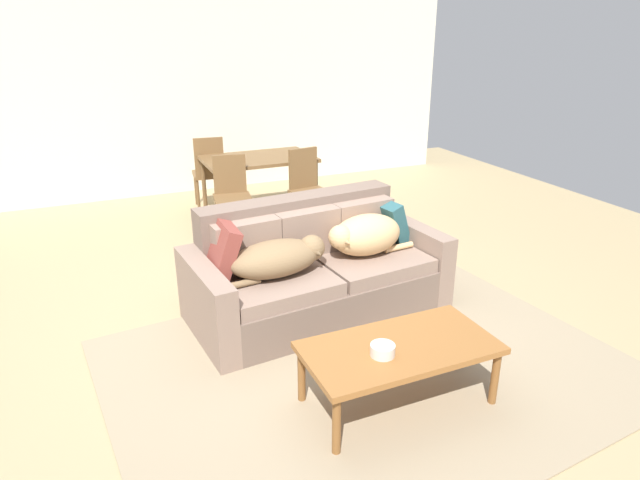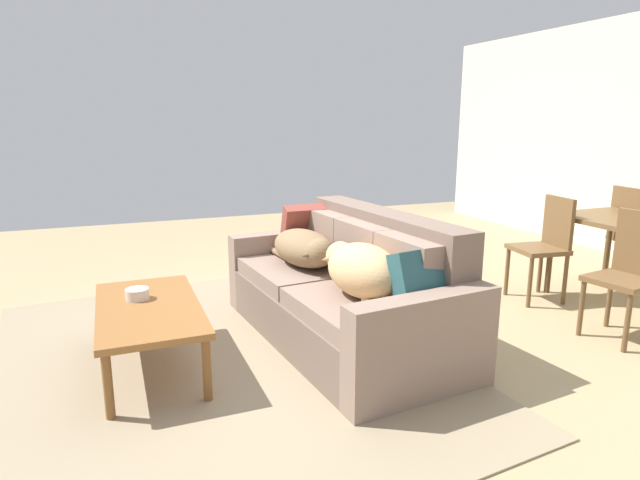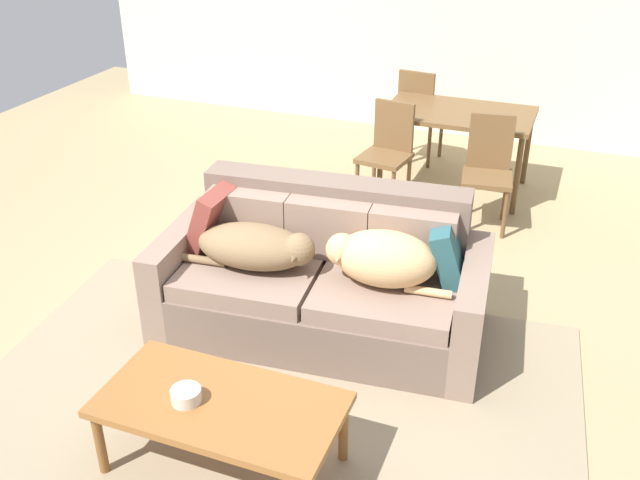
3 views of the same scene
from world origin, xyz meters
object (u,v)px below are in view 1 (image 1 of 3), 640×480
throw_pillow_by_left_arm (221,251)px  dining_chair_near_right (308,186)px  couch (314,271)px  dog_on_right_cushion (364,235)px  coffee_table (399,351)px  dining_table (258,163)px  throw_pillow_by_right_arm (388,221)px  dog_on_left_cushion (279,258)px  dining_chair_near_left (232,192)px  bowl_on_coffee_table (383,350)px  dining_chair_far_left (209,170)px

throw_pillow_by_left_arm → dining_chair_near_right: 2.42m
couch → dog_on_right_cushion: couch is taller
throw_pillow_by_left_arm → coffee_table: 1.57m
dog_on_right_cushion → dining_table: dog_on_right_cushion is taller
throw_pillow_by_right_arm → dining_table: size_ratio=0.28×
throw_pillow_by_left_arm → dining_table: (1.11, 2.52, 0.01)m
dog_on_left_cushion → dining_chair_near_left: 2.16m
throw_pillow_by_right_arm → dining_chair_near_left: bearing=116.6°
coffee_table → bowl_on_coffee_table: size_ratio=8.03×
throw_pillow_by_right_arm → throw_pillow_by_left_arm: bearing=-174.5°
dining_table → coffee_table: bearing=-95.2°
dog_on_left_cushion → dog_on_right_cushion: dog_on_right_cushion is taller
dining_table → dining_chair_far_left: (-0.49, 0.53, -0.15)m
dining_chair_near_right → dining_chair_far_left: bearing=118.9°
couch → dining_chair_near_left: bearing=89.0°
coffee_table → bowl_on_coffee_table: bearing=-160.6°
throw_pillow_by_left_arm → dog_on_left_cushion: bearing=-22.5°
dog_on_left_cushion → throw_pillow_by_right_arm: throw_pillow_by_right_arm is taller
dining_chair_near_left → bowl_on_coffee_table: bearing=-82.1°
throw_pillow_by_right_arm → coffee_table: throw_pillow_by_right_arm is taller
dog_on_left_cushion → dining_chair_near_right: bearing=56.6°
dog_on_left_cushion → dining_chair_far_left: 3.22m
dining_table → dining_chair_near_left: 0.75m
dining_table → dining_chair_far_left: 0.73m
throw_pillow_by_left_arm → dining_table: throw_pillow_by_left_arm is taller
dog_on_right_cushion → throw_pillow_by_left_arm: throw_pillow_by_left_arm is taller
dining_chair_near_left → dining_chair_near_right: size_ratio=0.98×
dining_table → dining_chair_near_right: (0.39, -0.62, -0.16)m
dining_chair_near_left → dog_on_left_cushion: bearing=-87.7°
couch → dining_chair_near_left: 1.97m
throw_pillow_by_left_arm → dining_table: size_ratio=0.33×
throw_pillow_by_left_arm → dining_chair_far_left: (0.62, 3.05, -0.14)m
dog_on_right_cushion → coffee_table: (-0.42, -1.27, -0.26)m
dog_on_right_cushion → dining_chair_far_left: (-0.56, 3.12, -0.12)m
couch → bowl_on_coffee_table: couch is taller
dog_on_right_cushion → bowl_on_coffee_table: bearing=-119.0°
dining_chair_near_left → dining_table: bearing=56.1°
throw_pillow_by_left_arm → dining_chair_far_left: bearing=78.5°
dog_on_right_cushion → bowl_on_coffee_table: size_ratio=5.25×
dining_chair_near_right → throw_pillow_by_right_arm: bearing=-97.1°
dining_table → dog_on_right_cushion: bearing=-88.4°
coffee_table → dining_chair_near_right: (0.74, 3.24, 0.13)m
dog_on_left_cushion → dining_chair_near_left: size_ratio=0.98×
throw_pillow_by_right_arm → coffee_table: size_ratio=0.31×
throw_pillow_by_left_arm → dining_chair_near_left: dining_chair_near_left is taller
throw_pillow_by_left_arm → dining_table: 2.75m
dog_on_left_cushion → dining_table: bearing=69.8°
coffee_table → dining_chair_near_right: dining_chair_near_right is taller
couch → dining_chair_far_left: bearing=87.4°
throw_pillow_by_right_arm → dining_chair_far_left: (-0.92, 2.90, -0.11)m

